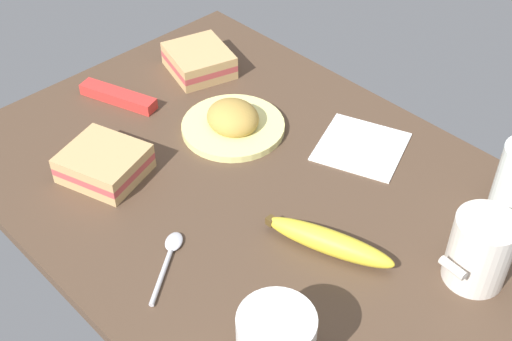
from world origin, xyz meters
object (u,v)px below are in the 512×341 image
at_px(banana, 329,242).
at_px(paper_napkin, 361,147).
at_px(spoon, 169,255).
at_px(coffee_mug_milky, 480,249).
at_px(sandwich_main, 199,61).
at_px(plate_of_food, 233,122).
at_px(sandwich_side, 104,163).
at_px(snack_bar, 118,96).

distance_m(banana, paper_napkin, 0.23).
xyz_separation_m(banana, spoon, (0.14, 0.16, -0.01)).
relative_size(coffee_mug_milky, sandwich_main, 0.74).
xyz_separation_m(sandwich_main, banana, (-0.46, 0.16, -0.00)).
relative_size(plate_of_food, sandwich_main, 1.23).
height_order(plate_of_food, sandwich_side, plate_of_food).
relative_size(coffee_mug_milky, sandwich_side, 0.72).
xyz_separation_m(coffee_mug_milky, snack_bar, (0.65, 0.10, -0.04)).
bearing_deg(sandwich_main, spoon, 134.39).
height_order(coffee_mug_milky, sandwich_side, coffee_mug_milky).
bearing_deg(sandwich_main, coffee_mug_milky, 174.42).
height_order(spoon, paper_napkin, spoon).
height_order(coffee_mug_milky, snack_bar, coffee_mug_milky).
distance_m(coffee_mug_milky, paper_napkin, 0.30).
bearing_deg(snack_bar, banana, 161.29).
height_order(plate_of_food, spoon, plate_of_food).
relative_size(coffee_mug_milky, spoon, 0.91).
bearing_deg(spoon, snack_bar, -25.23).
bearing_deg(coffee_mug_milky, paper_napkin, -20.71).
bearing_deg(banana, sandwich_main, -19.46).
height_order(snack_bar, paper_napkin, snack_bar).
bearing_deg(spoon, coffee_mug_milky, -138.67).
relative_size(plate_of_food, paper_napkin, 1.30).
distance_m(plate_of_food, sandwich_main, 0.19).
distance_m(spoon, paper_napkin, 0.37).
distance_m(sandwich_side, banana, 0.37).
relative_size(banana, spoon, 1.66).
bearing_deg(coffee_mug_milky, plate_of_food, 1.85).
relative_size(sandwich_main, spoon, 1.24).
xyz_separation_m(coffee_mug_milky, sandwich_side, (0.51, 0.23, -0.03)).
bearing_deg(spoon, sandwich_main, -45.61).
bearing_deg(spoon, paper_napkin, -94.81).
bearing_deg(plate_of_food, sandwich_main, -23.38).
relative_size(plate_of_food, spoon, 1.53).
bearing_deg(sandwich_side, paper_napkin, -124.76).
relative_size(banana, snack_bar, 1.28).
bearing_deg(snack_bar, sandwich_side, 119.86).
bearing_deg(sandwich_side, coffee_mug_milky, -155.37).
distance_m(coffee_mug_milky, sandwich_side, 0.56).
bearing_deg(sandwich_side, sandwich_main, -67.62).
bearing_deg(sandwich_main, banana, 160.54).
distance_m(banana, snack_bar, 0.49).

